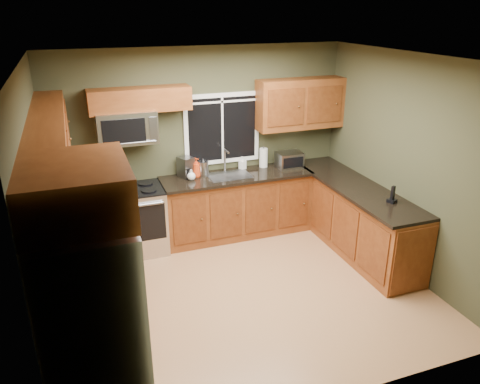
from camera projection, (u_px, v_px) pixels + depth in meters
floor at (246, 291)px, 5.61m from camera, size 4.20×4.20×0.00m
ceiling at (247, 59)px, 4.61m from camera, size 4.20×4.20×0.00m
back_wall at (202, 144)px, 6.68m from camera, size 4.20×0.00×4.20m
front_wall at (331, 268)px, 3.54m from camera, size 4.20×0.00×4.20m
left_wall at (40, 214)px, 4.44m from camera, size 0.00×3.60×3.60m
right_wall at (405, 166)px, 5.78m from camera, size 0.00×3.60×3.60m
window at (222, 129)px, 6.68m from camera, size 1.12×0.03×1.02m
base_cabinets_left at (83, 266)px, 5.29m from camera, size 0.60×2.65×0.90m
countertop_left at (80, 229)px, 5.12m from camera, size 0.65×2.65×0.04m
base_cabinets_back at (237, 206)px, 6.88m from camera, size 2.17×0.60×0.90m
countertop_back at (237, 176)px, 6.69m from camera, size 2.17×0.65×0.04m
base_cabinets_peninsula at (354, 218)px, 6.49m from camera, size 0.60×2.52×0.90m
countertop_peninsula at (355, 186)px, 6.31m from camera, size 0.65×2.50×0.04m
upper_cabinets_left at (51, 148)px, 4.72m from camera, size 0.33×2.65×0.72m
upper_cabinets_back_left at (140, 99)px, 6.00m from camera, size 1.30×0.33×0.30m
upper_cabinets_back_right at (300, 104)px, 6.80m from camera, size 1.30×0.33×0.72m
upper_cabinet_over_fridge at (75, 190)px, 3.17m from camera, size 0.72×0.90×0.38m
refrigerator at (95, 327)px, 3.59m from camera, size 0.74×0.90×1.80m
range at (136, 220)px, 6.39m from camera, size 0.76×0.69×0.94m
microwave at (127, 127)px, 6.03m from camera, size 0.76×0.41×0.42m
sink at (229, 175)px, 6.65m from camera, size 0.60×0.42×0.36m
toaster_oven at (289, 160)px, 6.95m from camera, size 0.37×0.29×0.23m
coffee_maker at (186, 168)px, 6.55m from camera, size 0.24×0.28×0.29m
kettle at (203, 168)px, 6.59m from camera, size 0.18×0.18×0.27m
paper_towel_roll at (263, 158)px, 6.96m from camera, size 0.14×0.14×0.32m
soap_bottle_a at (196, 168)px, 6.55m from camera, size 0.14×0.14×0.28m
soap_bottle_b at (242, 163)px, 6.89m from camera, size 0.11×0.11×0.19m
soap_bottle_c at (191, 175)px, 6.46m from camera, size 0.13×0.13×0.15m
cordless_phone at (392, 198)px, 5.73m from camera, size 0.12×0.12×0.21m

